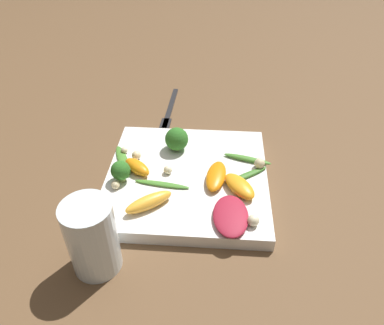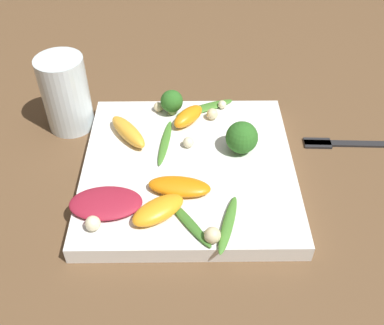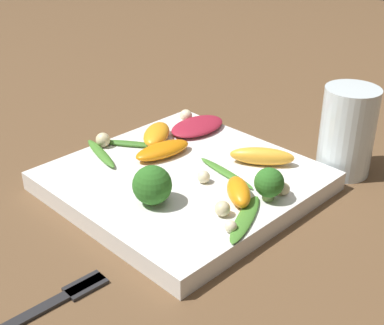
% 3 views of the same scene
% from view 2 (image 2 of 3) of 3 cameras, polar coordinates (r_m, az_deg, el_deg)
% --- Properties ---
extents(ground_plane, '(2.40, 2.40, 0.00)m').
position_cam_2_polar(ground_plane, '(0.60, -0.18, -1.65)').
color(ground_plane, brown).
extents(plate, '(0.27, 0.27, 0.02)m').
position_cam_2_polar(plate, '(0.59, -0.18, -0.87)').
color(plate, white).
rests_on(plate, ground_plane).
extents(drinking_glass, '(0.07, 0.07, 0.11)m').
position_cam_2_polar(drinking_glass, '(0.67, -15.52, 8.41)').
color(drinking_glass, silver).
rests_on(drinking_glass, ground_plane).
extents(fork, '(0.02, 0.17, 0.01)m').
position_cam_2_polar(fork, '(0.68, 19.77, 2.36)').
color(fork, '#262628').
rests_on(fork, ground_plane).
extents(radicchio_leaf_0, '(0.06, 0.09, 0.01)m').
position_cam_2_polar(radicchio_leaf_0, '(0.54, -10.61, -5.08)').
color(radicchio_leaf_0, maroon).
rests_on(radicchio_leaf_0, plate).
extents(orange_segment_0, '(0.06, 0.07, 0.02)m').
position_cam_2_polar(orange_segment_0, '(0.52, -4.02, -6.04)').
color(orange_segment_0, orange).
rests_on(orange_segment_0, plate).
extents(orange_segment_1, '(0.04, 0.08, 0.02)m').
position_cam_2_polar(orange_segment_1, '(0.54, -1.33, -3.07)').
color(orange_segment_1, orange).
rests_on(orange_segment_1, plate).
extents(orange_segment_2, '(0.08, 0.06, 0.02)m').
position_cam_2_polar(orange_segment_2, '(0.62, -7.87, 3.90)').
color(orange_segment_2, '#FCAD33').
rests_on(orange_segment_2, plate).
extents(orange_segment_3, '(0.06, 0.05, 0.02)m').
position_cam_2_polar(orange_segment_3, '(0.64, 0.17, 5.88)').
color(orange_segment_3, orange).
rests_on(orange_segment_3, plate).
extents(broccoli_floret_0, '(0.03, 0.03, 0.04)m').
position_cam_2_polar(broccoli_floret_0, '(0.65, -2.35, 7.74)').
color(broccoli_floret_0, '#84AD5B').
rests_on(broccoli_floret_0, plate).
extents(broccoli_floret_1, '(0.04, 0.04, 0.04)m').
position_cam_2_polar(broccoli_floret_1, '(0.59, 6.60, 3.16)').
color(broccoli_floret_1, '#7A9E51').
rests_on(broccoli_floret_1, plate).
extents(arugula_sprig_0, '(0.05, 0.09, 0.00)m').
position_cam_2_polar(arugula_sprig_0, '(0.67, 1.90, 6.96)').
color(arugula_sprig_0, '#47842D').
rests_on(arugula_sprig_0, plate).
extents(arugula_sprig_1, '(0.09, 0.02, 0.01)m').
position_cam_2_polar(arugula_sprig_1, '(0.61, -3.20, 2.59)').
color(arugula_sprig_1, '#47842D').
rests_on(arugula_sprig_1, plate).
extents(arugula_sprig_2, '(0.09, 0.03, 0.01)m').
position_cam_2_polar(arugula_sprig_2, '(0.51, 4.89, -7.80)').
color(arugula_sprig_2, '#47842D').
rests_on(arugula_sprig_2, plate).
extents(arugula_sprig_3, '(0.08, 0.06, 0.01)m').
position_cam_2_polar(arugula_sprig_3, '(0.51, 0.47, -7.64)').
color(arugula_sprig_3, '#3D7528').
rests_on(arugula_sprig_3, plate).
extents(macadamia_nut_0, '(0.01, 0.01, 0.01)m').
position_cam_2_polar(macadamia_nut_0, '(0.67, 4.08, 7.35)').
color(macadamia_nut_0, beige).
rests_on(macadamia_nut_0, plate).
extents(macadamia_nut_1, '(0.01, 0.01, 0.01)m').
position_cam_2_polar(macadamia_nut_1, '(0.60, 0.04, 2.59)').
color(macadamia_nut_1, beige).
rests_on(macadamia_nut_1, plate).
extents(macadamia_nut_2, '(0.02, 0.02, 0.02)m').
position_cam_2_polar(macadamia_nut_2, '(0.51, -12.19, -7.57)').
color(macadamia_nut_2, beige).
rests_on(macadamia_nut_2, plate).
extents(macadamia_nut_3, '(0.02, 0.02, 0.02)m').
position_cam_2_polar(macadamia_nut_3, '(0.65, 2.84, 6.18)').
color(macadamia_nut_3, beige).
rests_on(macadamia_nut_3, plate).
extents(macadamia_nut_4, '(0.01, 0.01, 0.01)m').
position_cam_2_polar(macadamia_nut_4, '(0.67, -4.05, 7.07)').
color(macadamia_nut_4, beige).
rests_on(macadamia_nut_4, plate).
extents(macadamia_nut_5, '(0.02, 0.02, 0.02)m').
position_cam_2_polar(macadamia_nut_5, '(0.49, 2.92, -9.21)').
color(macadamia_nut_5, beige).
rests_on(macadamia_nut_5, plate).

